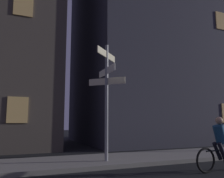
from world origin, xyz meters
TOP-DOWN VIEW (x-y plane):
  - sidewalk_kerb at (0.00, 6.41)m, footprint 40.00×2.56m
  - signpost at (0.44, 5.89)m, footprint 1.10×1.53m
  - cyclist at (3.23, 3.64)m, footprint 1.82×0.34m
  - building_right_block at (8.27, 13.62)m, footprint 13.04×8.99m

SIDE VIEW (x-z plane):
  - sidewalk_kerb at x=0.00m, z-range 0.00..0.14m
  - cyclist at x=3.23m, z-range -0.06..1.55m
  - signpost at x=0.44m, z-range 0.55..4.64m
  - building_right_block at x=8.27m, z-range 0.00..21.43m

